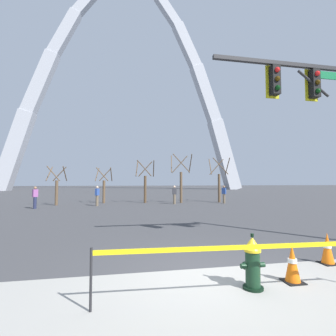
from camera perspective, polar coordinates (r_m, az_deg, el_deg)
ground_plane at (r=5.82m, az=8.27°, el=-22.49°), size 240.00×240.00×0.00m
fire_hydrant at (r=5.10m, az=18.59°, el=-19.68°), size 0.46×0.48×0.99m
caution_tape_barrier at (r=4.55m, az=17.53°, el=-19.43°), size 4.97×0.30×0.94m
traffic_cone_by_hydrant at (r=7.26m, az=32.43°, el=-15.17°), size 0.36×0.36×0.73m
traffic_cone_mid_sidewalk at (r=5.70m, az=26.36°, el=-18.85°), size 0.36×0.36×0.73m
traffic_signal_gantry at (r=9.54m, az=31.61°, el=10.29°), size 5.02×0.44×6.00m
monument_arch at (r=63.85m, az=-9.06°, el=16.44°), size 56.94×3.14×53.20m
tree_far_left at (r=22.69m, az=-23.94°, el=-4.14°), size 1.50×1.51×3.22m
tree_left_mid at (r=23.60m, az=-14.32°, el=-4.26°), size 1.50×1.51×3.22m
tree_center_left at (r=23.24m, az=-5.21°, el=-3.62°), size 1.80×1.81×3.89m
tree_center_right at (r=23.13m, az=2.96°, el=-3.02°), size 2.04×2.06×4.44m
tree_right_mid at (r=24.35m, az=11.50°, el=-3.24°), size 1.93×1.94×4.18m
pedestrian_walking_left at (r=21.02m, az=-15.76°, el=-6.06°), size 0.35×0.39×1.59m
pedestrian_standing_center at (r=20.51m, az=-27.91°, el=-5.89°), size 0.39×0.38×1.59m
pedestrian_walking_right at (r=21.97m, az=1.47°, el=-6.04°), size 0.35×0.22×1.59m
pedestrian_near_trees at (r=23.18m, az=12.58°, el=-5.81°), size 0.38×0.38×1.59m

